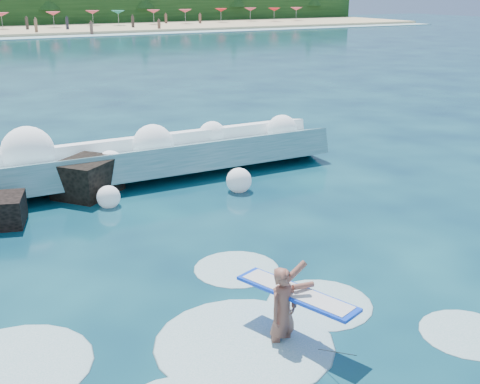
% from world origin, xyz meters
% --- Properties ---
extents(ground, '(200.00, 200.00, 0.00)m').
position_xyz_m(ground, '(0.00, 0.00, 0.00)').
color(ground, '#061F37').
rests_on(ground, ground).
extents(breaking_wave, '(16.97, 2.69, 1.46)m').
position_xyz_m(breaking_wave, '(-1.16, 7.99, 0.51)').
color(breaking_wave, teal).
rests_on(breaking_wave, ground).
extents(surfer_with_board, '(1.23, 2.83, 1.62)m').
position_xyz_m(surfer_with_board, '(0.19, -2.05, 0.60)').
color(surfer_with_board, '#925444').
rests_on(surfer_with_board, ground).
extents(wave_spray, '(15.29, 4.17, 1.93)m').
position_xyz_m(wave_spray, '(-1.55, 7.83, 0.91)').
color(wave_spray, white).
rests_on(wave_spray, ground).
extents(surf_foam, '(9.04, 5.92, 0.15)m').
position_xyz_m(surf_foam, '(-0.95, -1.61, 0.00)').
color(surf_foam, silver).
rests_on(surf_foam, ground).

